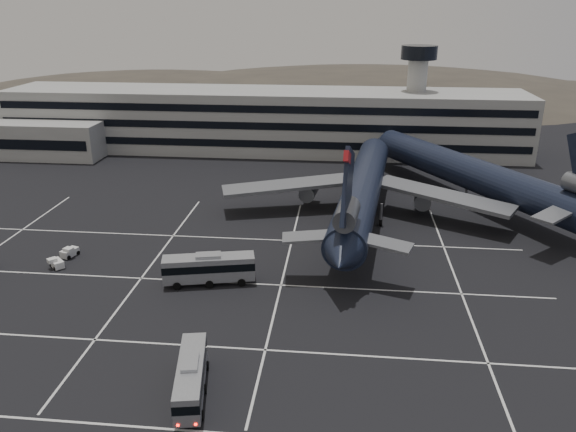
{
  "coord_description": "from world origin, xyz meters",
  "views": [
    {
      "loc": [
        19.25,
        -57.76,
        33.04
      ],
      "look_at": [
        11.73,
        15.12,
        5.0
      ],
      "focal_mm": 35.0,
      "sensor_mm": 36.0,
      "label": 1
    }
  ],
  "objects_px": {
    "trijet_main": "(362,190)",
    "bus_near": "(191,376)",
    "tug_a": "(69,252)",
    "bus_far": "(209,267)"
  },
  "relations": [
    {
      "from": "trijet_main",
      "to": "bus_near",
      "type": "xyz_separation_m",
      "value": [
        -15.91,
        -44.54,
        -3.33
      ]
    },
    {
      "from": "trijet_main",
      "to": "bus_far",
      "type": "distance_m",
      "value": 30.58
    },
    {
      "from": "bus_far",
      "to": "tug_a",
      "type": "bearing_deg",
      "value": 62.22
    },
    {
      "from": "trijet_main",
      "to": "tug_a",
      "type": "relative_size",
      "value": 21.42
    },
    {
      "from": "trijet_main",
      "to": "bus_near",
      "type": "height_order",
      "value": "trijet_main"
    },
    {
      "from": "trijet_main",
      "to": "bus_far",
      "type": "xyz_separation_m",
      "value": [
        -19.29,
        -23.53,
        -3.06
      ]
    },
    {
      "from": "bus_far",
      "to": "tug_a",
      "type": "xyz_separation_m",
      "value": [
        -21.13,
        5.66,
        -1.52
      ]
    },
    {
      "from": "tug_a",
      "to": "trijet_main",
      "type": "bearing_deg",
      "value": 43.3
    },
    {
      "from": "trijet_main",
      "to": "tug_a",
      "type": "height_order",
      "value": "trijet_main"
    },
    {
      "from": "trijet_main",
      "to": "bus_near",
      "type": "relative_size",
      "value": 5.66
    }
  ]
}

